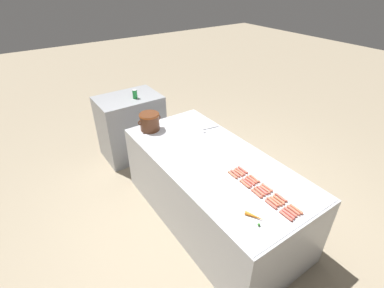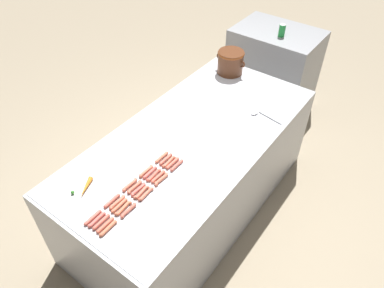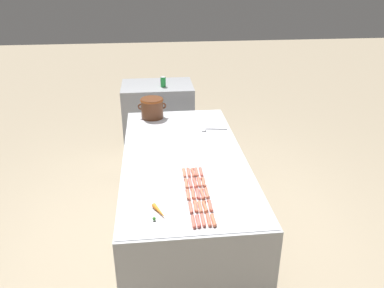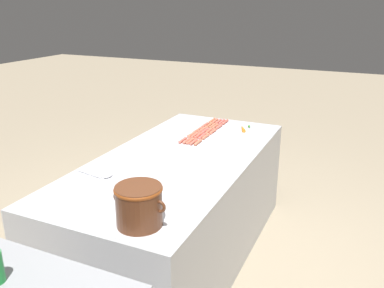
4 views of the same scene
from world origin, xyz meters
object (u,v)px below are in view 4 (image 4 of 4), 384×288
Objects in this scene: hot_dog_3 at (206,136)px; hot_dog_5 at (222,122)px; hot_dog_8 at (202,136)px; hot_dog_9 at (194,142)px; hot_dog_17 at (202,130)px; bean_pot at (139,204)px; hot_dog_11 at (213,126)px; hot_dog_24 at (183,140)px; hot_dog_6 at (215,126)px; hot_dog_10 at (218,121)px; hot_dog_13 at (198,135)px; hot_dog_7 at (209,131)px; hot_dog_4 at (198,142)px; hot_dog_12 at (205,130)px; hot_dog_14 at (190,141)px; hot_dog_2 at (213,131)px; hot_dog_23 at (191,135)px; hot_dog_16 at (209,125)px; hot_dog_19 at (187,141)px; hot_dog_20 at (212,120)px; hot_dog_1 at (219,126)px; hot_dog_15 at (215,121)px; hot_dog_22 at (198,130)px; hot_dog_0 at (225,122)px; serving_spoon at (102,175)px; carrot at (243,128)px; hot_dog_21 at (205,125)px.

hot_dog_3 is 1.00× the size of hot_dog_5.
hot_dog_8 is 1.00× the size of hot_dog_9.
bean_pot reaches higher than hot_dog_17.
hot_dog_24 is (0.07, 0.48, 0.00)m from hot_dog_11.
hot_dog_10 is (0.03, -0.16, 0.00)m from hot_dog_6.
hot_dog_9 is 0.17m from hot_dog_13.
hot_dog_3 is 0.17m from hot_dog_9.
hot_dog_3 is at bearing 102.88° from hot_dog_7.
bean_pot reaches higher than hot_dog_5.
hot_dog_4 is 0.64m from hot_dog_10.
hot_dog_3 is at bearing -169.56° from hot_dog_8.
hot_dog_12 is at bearing -101.47° from hot_dog_24.
hot_dog_8 and hot_dog_14 have the same top height.
hot_dog_2 is 1.00× the size of hot_dog_23.
hot_dog_11 and hot_dog_17 have the same top height.
hot_dog_16 is at bearing -94.20° from hot_dog_24.
hot_dog_2 and hot_dog_5 have the same top height.
hot_dog_8 and hot_dog_12 have the same top height.
hot_dog_19 and hot_dog_23 have the same top height.
hot_dog_2 is 0.35m from hot_dog_20.
hot_dog_24 is at bearing 0.77° from hot_dog_4.
hot_dog_1 is 0.16m from hot_dog_5.
hot_dog_15 is at bearing -93.01° from hot_dog_24.
hot_dog_8 is 1.00× the size of hot_dog_22.
hot_dog_0 is 0.64m from hot_dog_9.
hot_dog_8 is at bearing 179.75° from hot_dog_23.
hot_dog_6 is 0.48m from hot_dog_24.
serving_spoon is (0.31, 1.34, -0.00)m from hot_dog_1.
hot_dog_6 and hot_dog_11 have the same top height.
hot_dog_17 is 1.19m from serving_spoon.
hot_dog_11 is 0.33m from hot_dog_23.
hot_dog_8 is 0.04m from hot_dog_13.
carrot is at bearing -112.52° from hot_dog_4.
hot_dog_2 is at bearing 102.04° from hot_dog_10.
hot_dog_9 is 0.32m from hot_dog_12.
hot_dog_21 is (0.14, -0.15, 0.00)m from hot_dog_2.
carrot reaches higher than hot_dog_3.
hot_dog_2 is (-0.00, 0.16, 0.00)m from hot_dog_1.
hot_dog_1 and hot_dog_16 have the same top height.
hot_dog_10 is 1.00× the size of hot_dog_14.
hot_dog_16 is 0.17m from hot_dog_22.
hot_dog_6 is at bearing 161.32° from hot_dog_11.
hot_dog_24 is at bearing 89.17° from hot_dog_23.
hot_dog_3 is 0.32m from hot_dog_11.
hot_dog_20 is at bearing -79.25° from bean_pot.
hot_dog_3 is 0.17m from hot_dog_4.
hot_dog_20 is at bearing 0.69° from hot_dog_0.
hot_dog_15 is at bearing -71.97° from hot_dog_2.
carrot is at bearing 157.02° from hot_dog_10.
hot_dog_5 and hot_dog_6 have the same top height.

